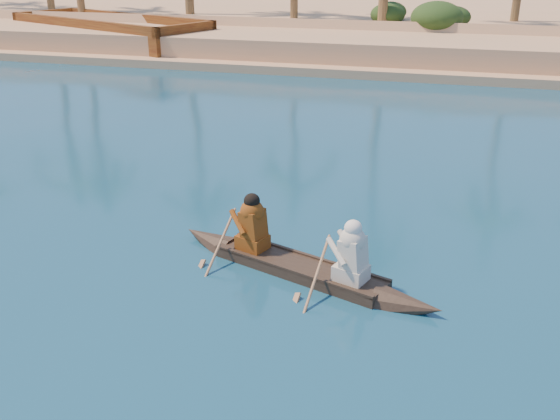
% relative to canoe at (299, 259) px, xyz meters
% --- Properties ---
extents(sandy_embankment, '(150.00, 51.00, 1.50)m').
position_rel_canoe_xyz_m(sandy_embankment, '(-4.28, 42.08, 0.26)').
color(sandy_embankment, tan).
rests_on(sandy_embankment, ground).
extents(shrub_cluster, '(100.00, 6.00, 2.40)m').
position_rel_canoe_xyz_m(shrub_cluster, '(-4.28, 26.70, 0.93)').
color(shrub_cluster, '#203814').
rests_on(shrub_cluster, ground).
extents(canoe, '(5.05, 2.33, 1.41)m').
position_rel_canoe_xyz_m(canoe, '(0.00, 0.00, 0.00)').
color(canoe, '#35271D').
rests_on(canoe, ground).
extents(barge_mid, '(12.88, 8.45, 2.04)m').
position_rel_canoe_xyz_m(barge_mid, '(-16.28, 22.20, 0.44)').
color(barge_mid, brown).
rests_on(barge_mid, ground).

